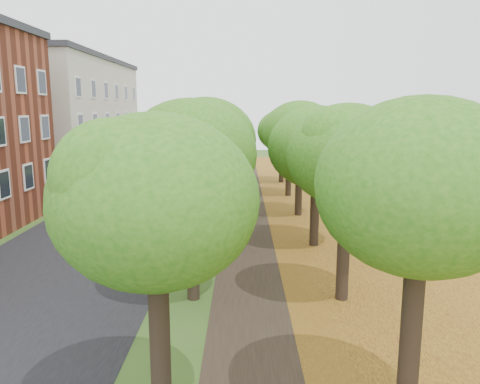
{
  "coord_description": "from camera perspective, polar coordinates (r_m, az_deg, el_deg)",
  "views": [
    {
      "loc": [
        -0.62,
        -8.31,
        6.11
      ],
      "look_at": [
        -0.72,
        11.62,
        2.5
      ],
      "focal_mm": 35.0,
      "sensor_mm": 36.0,
      "label": 1
    }
  ],
  "objects": [
    {
      "name": "street_asphalt",
      "position": [
        25.06,
        -15.7,
        -4.23
      ],
      "size": [
        8.0,
        70.0,
        0.01
      ],
      "primitive_type": "cube",
      "color": "black",
      "rests_on": "ground"
    },
    {
      "name": "footpath",
      "position": [
        24.1,
        1.76,
        -4.41
      ],
      "size": [
        3.2,
        70.0,
        0.01
      ],
      "primitive_type": "cube",
      "color": "black",
      "rests_on": "ground"
    },
    {
      "name": "leaf_verge",
      "position": [
        24.74,
        13.45,
        -4.31
      ],
      "size": [
        7.5,
        70.0,
        0.01
      ],
      "primitive_type": "cube",
      "color": "#A17C1D",
      "rests_on": "ground"
    },
    {
      "name": "tree_row_west",
      "position": [
        23.42,
        -3.6,
        6.06
      ],
      "size": [
        3.99,
        33.99,
        6.12
      ],
      "color": "black",
      "rests_on": "ground"
    },
    {
      "name": "tree_row_east",
      "position": [
        23.59,
        8.18,
        6.0
      ],
      "size": [
        3.99,
        33.99,
        6.12
      ],
      "color": "black",
      "rests_on": "ground"
    },
    {
      "name": "building_cream",
      "position": [
        44.44,
        -21.58,
        8.4
      ],
      "size": [
        10.3,
        20.3,
        10.4
      ],
      "color": "beige",
      "rests_on": "ground"
    },
    {
      "name": "car_grey",
      "position": [
        26.71,
        26.1,
        -2.51
      ],
      "size": [
        5.02,
        2.78,
        1.38
      ],
      "primitive_type": "imported",
      "rotation": [
        0.0,
        0.0,
        1.76
      ],
      "color": "#37363C",
      "rests_on": "ground"
    },
    {
      "name": "car_white",
      "position": [
        32.61,
        23.36,
        -0.26
      ],
      "size": [
        4.87,
        3.08,
        1.25
      ],
      "primitive_type": "imported",
      "rotation": [
        0.0,
        0.0,
        1.33
      ],
      "color": "silver",
      "rests_on": "ground"
    }
  ]
}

